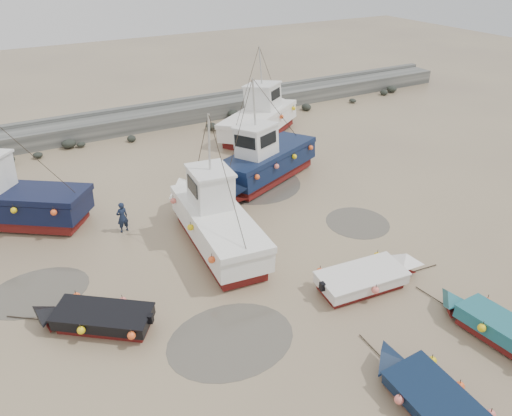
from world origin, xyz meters
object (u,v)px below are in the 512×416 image
(person, at_px, (124,231))
(dinghy_2, at_px, (495,324))
(dinghy_4, at_px, (94,315))
(cabin_boat_1, at_px, (213,217))
(cabin_boat_3, at_px, (264,117))
(cabin_boat_2, at_px, (262,162))
(dinghy_5, at_px, (369,276))
(dinghy_1, at_px, (436,399))

(person, bearing_deg, dinghy_2, 114.59)
(dinghy_4, relative_size, cabin_boat_1, 0.49)
(dinghy_4, bearing_deg, cabin_boat_3, -9.18)
(cabin_boat_3, distance_m, person, 15.76)
(dinghy_4, height_order, cabin_boat_2, cabin_boat_2)
(cabin_boat_1, bearing_deg, dinghy_5, -51.95)
(dinghy_1, bearing_deg, cabin_boat_1, 100.74)
(dinghy_2, relative_size, cabin_boat_1, 0.54)
(dinghy_4, relative_size, cabin_boat_2, 0.52)
(dinghy_1, distance_m, dinghy_2, 4.64)
(dinghy_4, xyz_separation_m, cabin_boat_3, (16.00, 14.98, 0.78))
(dinghy_4, distance_m, cabin_boat_2, 14.06)
(dinghy_1, height_order, dinghy_5, same)
(dinghy_2, bearing_deg, person, 118.92)
(dinghy_4, distance_m, cabin_boat_3, 21.93)
(dinghy_4, xyz_separation_m, cabin_boat_2, (11.70, 7.76, 0.79))
(cabin_boat_3, bearing_deg, cabin_boat_2, -64.73)
(dinghy_1, distance_m, cabin_boat_3, 25.24)
(dinghy_1, bearing_deg, dinghy_4, 134.92)
(cabin_boat_1, relative_size, person, 6.43)
(dinghy_2, distance_m, dinghy_5, 4.99)
(dinghy_5, height_order, cabin_boat_3, cabin_boat_3)
(cabin_boat_1, bearing_deg, dinghy_2, -55.34)
(dinghy_1, xyz_separation_m, cabin_boat_2, (3.55, 16.76, 0.80))
(dinghy_2, xyz_separation_m, cabin_boat_3, (3.41, 22.64, 0.78))
(dinghy_2, xyz_separation_m, cabin_boat_1, (-6.16, 10.92, 0.78))
(dinghy_2, bearing_deg, dinghy_5, 108.45)
(cabin_boat_2, height_order, cabin_boat_3, same)
(dinghy_4, bearing_deg, dinghy_5, -68.75)
(cabin_boat_1, distance_m, cabin_boat_2, 6.93)
(dinghy_2, height_order, dinghy_4, same)
(cabin_boat_2, xyz_separation_m, cabin_boat_3, (4.30, 7.22, -0.01))
(dinghy_2, height_order, cabin_boat_1, cabin_boat_1)
(dinghy_2, xyz_separation_m, cabin_boat_2, (-0.89, 15.42, 0.79))
(dinghy_1, bearing_deg, cabin_boat_3, 74.63)
(cabin_boat_2, bearing_deg, dinghy_2, 160.63)
(dinghy_1, distance_m, dinghy_5, 6.35)
(dinghy_2, distance_m, cabin_boat_2, 15.47)
(cabin_boat_3, bearing_deg, dinghy_4, -80.85)
(dinghy_4, bearing_deg, cabin_boat_2, -18.75)
(dinghy_1, relative_size, cabin_boat_2, 0.63)
(cabin_boat_1, bearing_deg, dinghy_4, -147.96)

